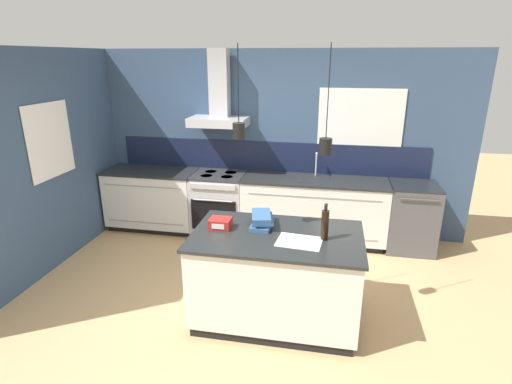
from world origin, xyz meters
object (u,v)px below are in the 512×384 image
(oven_range, at_px, (220,204))
(bottle_on_island, at_px, (325,224))
(red_supply_box, at_px, (220,223))
(book_stack, at_px, (262,220))
(dishwasher, at_px, (411,217))

(oven_range, relative_size, bottle_on_island, 2.63)
(bottle_on_island, xyz_separation_m, red_supply_box, (-1.00, 0.07, -0.10))
(book_stack, bearing_deg, red_supply_box, -164.08)
(oven_range, height_order, dishwasher, same)
(book_stack, height_order, red_supply_box, book_stack)
(bottle_on_island, distance_m, book_stack, 0.64)
(dishwasher, bearing_deg, bottle_on_island, -120.77)
(oven_range, height_order, book_stack, book_stack)
(oven_range, relative_size, red_supply_box, 4.44)
(dishwasher, xyz_separation_m, red_supply_box, (-2.12, -1.81, 0.50))
(bottle_on_island, bearing_deg, red_supply_box, 175.81)
(dishwasher, xyz_separation_m, book_stack, (-1.73, -1.70, 0.52))
(oven_range, relative_size, book_stack, 2.50)
(red_supply_box, bearing_deg, dishwasher, 40.46)
(bottle_on_island, bearing_deg, book_stack, 162.98)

